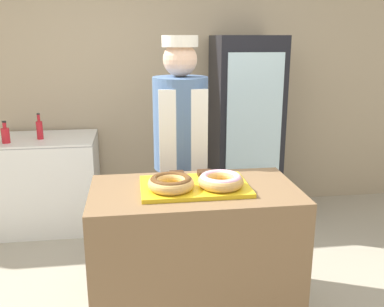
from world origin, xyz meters
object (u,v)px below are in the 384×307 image
baker_person (181,156)px  bottle_red_b (40,129)px  brownie_back_right (205,174)px  chest_freezer (47,182)px  serving_tray (194,186)px  brownie_back_left (177,175)px  donut_chocolate_glaze (171,182)px  bottle_red (5,135)px  donut_light_glaze (221,180)px  beverage_fridge (245,130)px

baker_person → bottle_red_b: 1.56m
brownie_back_right → chest_freezer: (-1.25, 1.60, -0.54)m
serving_tray → bottle_red_b: bottle_red_b is taller
brownie_back_left → brownie_back_right: 0.17m
donut_chocolate_glaze → bottle_red: bearing=128.6°
brownie_back_right → bottle_red_b: 1.99m
bottle_red_b → bottle_red: bearing=-156.9°
donut_light_glaze → beverage_fridge: bearing=70.9°
serving_tray → bottle_red: 2.14m
beverage_fridge → serving_tray: bearing=-113.7°
donut_chocolate_glaze → donut_light_glaze: bearing=0.0°
beverage_fridge → chest_freezer: 1.98m
donut_chocolate_glaze → bottle_red_b: 2.03m
chest_freezer → bottle_red: 0.61m
bottle_red → bottle_red_b: 0.29m
brownie_back_right → bottle_red_b: size_ratio=0.36×
donut_chocolate_glaze → bottle_red: bottle_red is taller
brownie_back_right → baker_person: baker_person is taller
donut_light_glaze → bottle_red_b: size_ratio=1.09×
donut_chocolate_glaze → chest_freezer: size_ratio=0.27×
donut_light_glaze → beverage_fridge: (0.62, 1.79, -0.11)m
beverage_fridge → chest_freezer: (-1.92, 0.01, -0.46)m
donut_chocolate_glaze → serving_tray: bearing=22.9°
baker_person → bottle_red_b: size_ratio=7.59×
serving_tray → bottle_red_b: bearing=124.9°
brownie_back_right → bottle_red: bottle_red is taller
donut_light_glaze → brownie_back_left: bearing=138.1°
serving_tray → bottle_red: size_ratio=3.11×
donut_chocolate_glaze → beverage_fridge: (0.90, 1.79, -0.11)m
brownie_back_left → chest_freezer: (-1.08, 1.60, -0.54)m
donut_chocolate_glaze → brownie_back_left: size_ratio=3.06×
donut_light_glaze → brownie_back_right: size_ratio=3.06×
bottle_red_b → brownie_back_left: bearing=-54.8°
chest_freezer → beverage_fridge: bearing=-0.2°
serving_tray → brownie_back_left: 0.17m
donut_light_glaze → bottle_red_b: bottle_red_b is taller
beverage_fridge → bottle_red: (-2.20, -0.16, 0.06)m
brownie_back_left → baker_person: baker_person is taller
donut_light_glaze → chest_freezer: size_ratio=0.27×
baker_person → bottle_red: size_ratio=9.13×
brownie_back_left → bottle_red_b: 1.89m
bottle_red → donut_chocolate_glaze: bearing=-51.4°
donut_light_glaze → donut_chocolate_glaze: bearing=180.0°
brownie_back_left → bottle_red: 1.97m
brownie_back_left → baker_person: size_ratio=0.05×
donut_light_glaze → beverage_fridge: size_ratio=0.14×
bottle_red → baker_person: bearing=-31.9°
brownie_back_left → bottle_red: (-1.36, 1.43, -0.03)m
baker_person → bottle_red_b: baker_person is taller
donut_chocolate_glaze → brownie_back_left: donut_chocolate_glaze is taller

